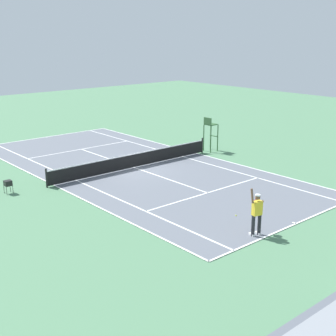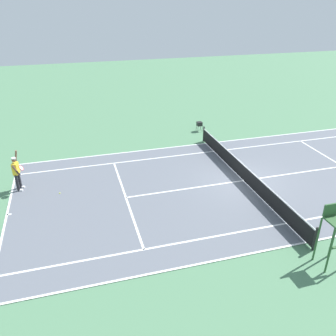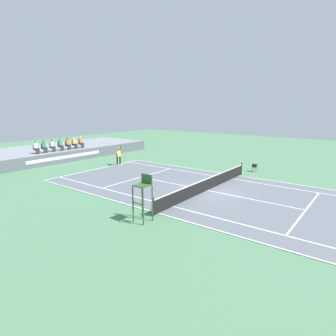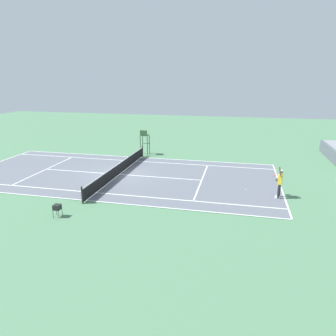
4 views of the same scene
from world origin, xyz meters
The scene contains 7 objects.
ground_plane centered at (0.00, 0.00, 0.00)m, with size 80.00×80.00×0.00m, color #4C7A56.
court centered at (0.00, 0.00, 0.01)m, with size 11.08×23.88×0.03m.
net centered at (0.00, 0.00, 0.52)m, with size 11.98×0.10×1.07m.
tennis_player centered at (2.32, 11.50, 0.99)m, with size 0.83×0.61×2.08m.
tennis_ball centered at (1.32, 9.54, 0.03)m, with size 0.07×0.07×0.07m, color #D1E533.
umpire_chair centered at (-6.70, 0.00, 1.56)m, with size 0.77×0.77×2.44m.
ball_hopper centered at (7.92, -0.43, 0.57)m, with size 0.36×0.36×0.70m.
Camera 4 is at (21.65, 8.85, 7.24)m, focal length 33.30 mm.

